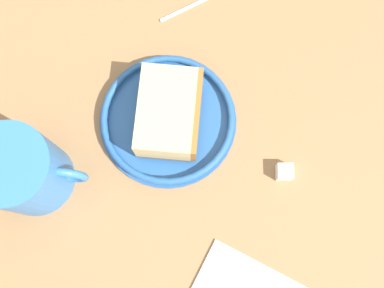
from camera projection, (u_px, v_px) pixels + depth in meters
The scene contains 5 objects.
ground_plane at pixel (193, 145), 58.18cm from camera, with size 158.73×158.73×3.88cm, color #936D47.
small_plate at pixel (168, 119), 56.03cm from camera, with size 16.48×16.48×1.69cm.
cake_slice at pixel (169, 113), 53.60cm from camera, with size 10.69×11.98×4.82cm.
tea_mug at pixel (24, 172), 50.22cm from camera, with size 10.81×8.74×10.23cm.
sugar_cube at pixel (284, 172), 54.54cm from camera, with size 1.82×1.82×1.82cm, color white.
Camera 1 is at (6.66, -10.91, 54.82)cm, focal length 43.93 mm.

